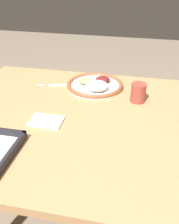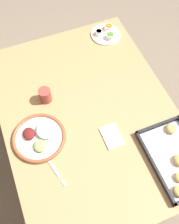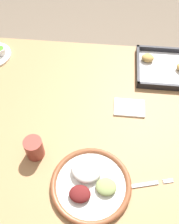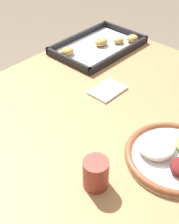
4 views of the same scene
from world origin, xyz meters
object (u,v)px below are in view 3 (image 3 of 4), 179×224
object	(u,v)px
fork	(142,185)
napkin	(129,108)
baking_tray	(179,69)
dinner_plate	(90,183)
drinking_cup	(34,148)

from	to	relation	value
fork	napkin	xyz separation A→B (m)	(-0.05, 0.32, 0.00)
baking_tray	napkin	size ratio (longest dim) A/B	3.05
fork	dinner_plate	bearing A→B (deg)	170.41
dinner_plate	napkin	xyz separation A→B (m)	(0.12, 0.33, -0.01)
fork	drinking_cup	distance (m)	0.39
napkin	dinner_plate	bearing A→B (deg)	-110.60
fork	drinking_cup	size ratio (longest dim) A/B	2.31
baking_tray	fork	bearing A→B (deg)	-107.66
fork	drinking_cup	bearing A→B (deg)	153.52
drinking_cup	napkin	size ratio (longest dim) A/B	0.66
dinner_plate	drinking_cup	world-z (taller)	drinking_cup
fork	baking_tray	bearing A→B (deg)	57.86
baking_tray	drinking_cup	world-z (taller)	drinking_cup
fork	drinking_cup	world-z (taller)	drinking_cup
fork	napkin	distance (m)	0.32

